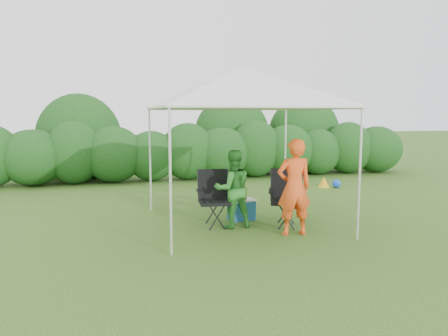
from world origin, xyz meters
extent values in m
plane|color=#3E641F|center=(0.00, 0.00, 0.00)|extent=(70.00, 70.00, 0.00)
ellipsoid|color=#1D4F19|center=(-4.37, 6.00, 0.79)|extent=(1.80, 1.53, 1.57)
cylinder|color=#382616|center=(-4.37, 6.00, 0.15)|extent=(0.12, 0.12, 0.30)
ellipsoid|color=#1D4F19|center=(-3.27, 6.00, 0.90)|extent=(1.57, 1.34, 1.80)
cylinder|color=#382616|center=(-3.27, 6.00, 0.15)|extent=(0.12, 0.12, 0.30)
ellipsoid|color=#1D4F19|center=(-2.18, 6.00, 0.82)|extent=(1.72, 1.47, 1.65)
cylinder|color=#382616|center=(-2.18, 6.00, 0.15)|extent=(0.12, 0.12, 0.30)
ellipsoid|color=#1D4F19|center=(-1.09, 6.00, 0.75)|extent=(1.50, 1.28, 1.50)
cylinder|color=#382616|center=(-1.09, 6.00, 0.15)|extent=(0.12, 0.12, 0.30)
ellipsoid|color=#1D4F19|center=(0.00, 6.00, 0.86)|extent=(1.65, 1.40, 1.73)
cylinder|color=#382616|center=(0.00, 6.00, 0.15)|extent=(0.12, 0.12, 0.30)
ellipsoid|color=#1D4F19|center=(1.09, 6.00, 0.79)|extent=(1.80, 1.53, 1.57)
cylinder|color=#382616|center=(1.09, 6.00, 0.15)|extent=(0.12, 0.12, 0.30)
ellipsoid|color=#1D4F19|center=(2.18, 6.00, 0.90)|extent=(1.58, 1.34, 1.80)
cylinder|color=#382616|center=(2.18, 6.00, 0.15)|extent=(0.12, 0.12, 0.30)
ellipsoid|color=#1D4F19|center=(3.27, 6.00, 0.82)|extent=(1.72, 1.47, 1.65)
cylinder|color=#382616|center=(3.27, 6.00, 0.15)|extent=(0.12, 0.12, 0.30)
ellipsoid|color=#1D4F19|center=(4.37, 6.00, 0.75)|extent=(1.50, 1.28, 1.50)
cylinder|color=#382616|center=(4.37, 6.00, 0.15)|extent=(0.12, 0.12, 0.30)
ellipsoid|color=#1D4F19|center=(5.46, 6.00, 0.86)|extent=(1.65, 1.40, 1.73)
cylinder|color=#382616|center=(5.46, 6.00, 0.15)|extent=(0.12, 0.12, 0.30)
ellipsoid|color=#1D4F19|center=(6.55, 6.00, 0.79)|extent=(1.80, 1.53, 1.57)
cylinder|color=#382616|center=(6.55, 6.00, 0.15)|extent=(0.12, 0.12, 0.30)
cylinder|color=silver|center=(-1.50, -1.00, 1.05)|extent=(0.04, 0.04, 2.10)
cylinder|color=silver|center=(1.50, -1.00, 1.05)|extent=(0.04, 0.04, 2.10)
cylinder|color=silver|center=(-1.50, 2.00, 1.05)|extent=(0.04, 0.04, 2.10)
cylinder|color=silver|center=(1.50, 2.00, 1.05)|extent=(0.04, 0.04, 2.10)
cube|color=white|center=(0.00, 0.50, 2.12)|extent=(3.10, 3.10, 0.03)
pyramid|color=white|center=(0.00, 0.50, 2.48)|extent=(3.10, 3.10, 0.70)
cube|color=black|center=(0.72, 0.06, 0.45)|extent=(0.71, 0.68, 0.05)
cube|color=black|center=(0.80, 0.27, 0.75)|extent=(0.57, 0.35, 0.53)
cube|color=black|center=(0.45, 0.16, 0.64)|extent=(0.22, 0.46, 0.03)
cube|color=black|center=(0.98, -0.05, 0.64)|extent=(0.22, 0.46, 0.03)
cylinder|color=black|center=(0.41, -0.08, 0.22)|extent=(0.03, 0.03, 0.45)
cylinder|color=black|center=(0.85, -0.25, 0.22)|extent=(0.03, 0.03, 0.45)
cylinder|color=black|center=(0.58, 0.36, 0.22)|extent=(0.03, 0.03, 0.45)
cylinder|color=black|center=(1.02, 0.19, 0.22)|extent=(0.03, 0.03, 0.45)
cube|color=black|center=(-0.52, 0.37, 0.45)|extent=(0.60, 0.56, 0.05)
cube|color=black|center=(-0.50, 0.60, 0.74)|extent=(0.56, 0.20, 0.53)
cube|color=black|center=(-0.80, 0.40, 0.64)|extent=(0.10, 0.47, 0.03)
cube|color=black|center=(-0.23, 0.34, 0.64)|extent=(0.10, 0.47, 0.03)
cylinder|color=black|center=(-0.77, 0.16, 0.22)|extent=(0.03, 0.03, 0.45)
cylinder|color=black|center=(-0.31, 0.12, 0.22)|extent=(0.03, 0.03, 0.45)
cylinder|color=black|center=(-0.73, 0.63, 0.22)|extent=(0.03, 0.03, 0.45)
cylinder|color=black|center=(-0.26, 0.58, 0.22)|extent=(0.03, 0.03, 0.45)
imported|color=#FC531C|center=(0.62, -0.46, 0.80)|extent=(0.61, 0.42, 1.61)
imported|color=#2C802A|center=(-0.23, 0.25, 0.69)|extent=(0.68, 0.53, 1.38)
cube|color=#1C5482|center=(0.09, 0.75, 0.18)|extent=(0.51, 0.40, 0.37)
cube|color=silver|center=(0.09, 0.75, 0.38)|extent=(0.53, 0.43, 0.03)
cylinder|color=#592D0C|center=(0.15, 0.71, 0.52)|extent=(0.06, 0.06, 0.24)
cone|color=gold|center=(3.35, 3.66, 0.14)|extent=(0.34, 0.34, 0.28)
sphere|color=blue|center=(3.63, 3.47, 0.11)|extent=(0.22, 0.22, 0.22)
camera|label=1|loc=(-2.33, -7.04, 2.03)|focal=35.00mm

